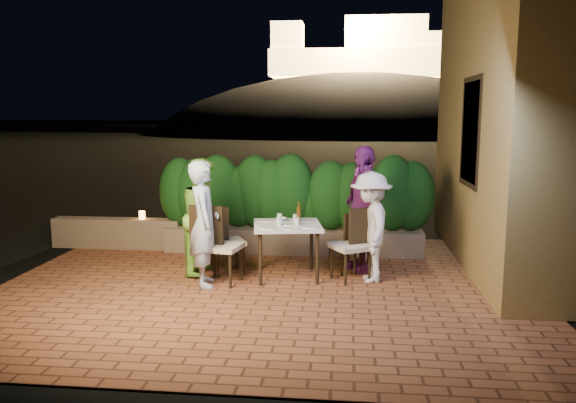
# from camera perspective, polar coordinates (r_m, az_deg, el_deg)

# --- Properties ---
(ground) EXTENTS (400.00, 400.00, 0.00)m
(ground) POSITION_cam_1_polar(r_m,az_deg,el_deg) (7.13, -2.99, -9.71)
(ground) COLOR black
(ground) RESTS_ON ground
(terrace_floor) EXTENTS (7.00, 6.00, 0.15)m
(terrace_floor) POSITION_cam_1_polar(r_m,az_deg,el_deg) (7.62, -2.38, -8.91)
(terrace_floor) COLOR brown
(terrace_floor) RESTS_ON ground
(building_wall) EXTENTS (1.60, 5.00, 5.00)m
(building_wall) POSITION_cam_1_polar(r_m,az_deg,el_deg) (9.03, 22.64, 9.78)
(building_wall) COLOR olive
(building_wall) RESTS_ON ground
(window_pane) EXTENTS (0.08, 1.00, 1.40)m
(window_pane) POSITION_cam_1_polar(r_m,az_deg,el_deg) (8.36, 18.24, 6.71)
(window_pane) COLOR black
(window_pane) RESTS_ON building_wall
(window_frame) EXTENTS (0.06, 1.15, 1.55)m
(window_frame) POSITION_cam_1_polar(r_m,az_deg,el_deg) (8.35, 18.17, 6.72)
(window_frame) COLOR black
(window_frame) RESTS_ON building_wall
(planter) EXTENTS (4.20, 0.55, 0.40)m
(planter) POSITION_cam_1_polar(r_m,az_deg,el_deg) (9.24, 0.49, -3.95)
(planter) COLOR #77634C
(planter) RESTS_ON ground
(hedge) EXTENTS (4.00, 0.70, 1.10)m
(hedge) POSITION_cam_1_polar(r_m,az_deg,el_deg) (9.11, 0.49, 0.66)
(hedge) COLOR #113A10
(hedge) RESTS_ON planter
(parapet) EXTENTS (2.20, 0.30, 0.50)m
(parapet) POSITION_cam_1_polar(r_m,az_deg,el_deg) (9.98, -16.95, -3.09)
(parapet) COLOR #77634C
(parapet) RESTS_ON ground
(hill) EXTENTS (52.00, 40.00, 22.00)m
(hill) POSITION_cam_1_polar(r_m,az_deg,el_deg) (66.97, 6.90, 3.43)
(hill) COLOR black
(hill) RESTS_ON ground
(fortress) EXTENTS (26.00, 8.00, 8.00)m
(fortress) POSITION_cam_1_polar(r_m,az_deg,el_deg) (67.19, 7.14, 15.83)
(fortress) COLOR #FFCC7A
(fortress) RESTS_ON hill
(dining_table) EXTENTS (1.06, 1.06, 0.75)m
(dining_table) POSITION_cam_1_polar(r_m,az_deg,el_deg) (7.82, -0.08, -5.01)
(dining_table) COLOR white
(dining_table) RESTS_ON ground
(plate_nw) EXTENTS (0.22, 0.22, 0.01)m
(plate_nw) POSITION_cam_1_polar(r_m,az_deg,el_deg) (7.47, -2.14, -2.67)
(plate_nw) COLOR white
(plate_nw) RESTS_ON dining_table
(plate_sw) EXTENTS (0.21, 0.21, 0.01)m
(plate_sw) POSITION_cam_1_polar(r_m,az_deg,el_deg) (7.97, -2.43, -1.94)
(plate_sw) COLOR white
(plate_sw) RESTS_ON dining_table
(plate_ne) EXTENTS (0.22, 0.22, 0.01)m
(plate_ne) POSITION_cam_1_polar(r_m,az_deg,el_deg) (7.52, 2.21, -2.59)
(plate_ne) COLOR white
(plate_ne) RESTS_ON dining_table
(plate_se) EXTENTS (0.24, 0.24, 0.01)m
(plate_se) POSITION_cam_1_polar(r_m,az_deg,el_deg) (8.00, 1.58, -1.89)
(plate_se) COLOR white
(plate_se) RESTS_ON dining_table
(plate_centre) EXTENTS (0.19, 0.19, 0.01)m
(plate_centre) POSITION_cam_1_polar(r_m,az_deg,el_deg) (7.70, -0.08, -2.32)
(plate_centre) COLOR white
(plate_centre) RESTS_ON dining_table
(plate_front) EXTENTS (0.21, 0.21, 0.01)m
(plate_front) POSITION_cam_1_polar(r_m,az_deg,el_deg) (7.39, 0.43, -2.79)
(plate_front) COLOR white
(plate_front) RESTS_ON dining_table
(glass_nw) EXTENTS (0.07, 0.07, 0.11)m
(glass_nw) POSITION_cam_1_polar(r_m,az_deg,el_deg) (7.60, -0.90, -2.08)
(glass_nw) COLOR silver
(glass_nw) RESTS_ON dining_table
(glass_sw) EXTENTS (0.07, 0.07, 0.12)m
(glass_sw) POSITION_cam_1_polar(r_m,az_deg,el_deg) (7.87, -0.86, -1.67)
(glass_sw) COLOR silver
(glass_sw) RESTS_ON dining_table
(glass_ne) EXTENTS (0.07, 0.07, 0.11)m
(glass_ne) POSITION_cam_1_polar(r_m,az_deg,el_deg) (7.63, 0.92, -2.04)
(glass_ne) COLOR silver
(glass_ne) RESTS_ON dining_table
(glass_se) EXTENTS (0.07, 0.07, 0.11)m
(glass_se) POSITION_cam_1_polar(r_m,az_deg,el_deg) (7.88, 0.74, -1.69)
(glass_se) COLOR silver
(glass_se) RESTS_ON dining_table
(beer_bottle) EXTENTS (0.06, 0.06, 0.30)m
(beer_bottle) POSITION_cam_1_polar(r_m,az_deg,el_deg) (7.78, 1.09, -1.14)
(beer_bottle) COLOR #4E300D
(beer_bottle) RESTS_ON dining_table
(bowl) EXTENTS (0.18, 0.18, 0.04)m
(bowl) POSITION_cam_1_polar(r_m,az_deg,el_deg) (8.00, -0.72, -1.80)
(bowl) COLOR white
(bowl) RESTS_ON dining_table
(chair_left_front) EXTENTS (0.56, 0.56, 1.04)m
(chair_left_front) POSITION_cam_1_polar(r_m,az_deg,el_deg) (7.56, -6.74, -4.41)
(chair_left_front) COLOR black
(chair_left_front) RESTS_ON ground
(chair_left_back) EXTENTS (0.60, 0.60, 0.96)m
(chair_left_back) POSITION_cam_1_polar(r_m,az_deg,el_deg) (8.02, -6.17, -3.94)
(chair_left_back) COLOR black
(chair_left_back) RESTS_ON ground
(chair_right_front) EXTENTS (0.63, 0.63, 0.99)m
(chair_right_front) POSITION_cam_1_polar(r_m,az_deg,el_deg) (7.68, 6.39, -4.40)
(chair_right_front) COLOR black
(chair_right_front) RESTS_ON ground
(chair_right_back) EXTENTS (0.54, 0.54, 0.84)m
(chair_right_back) POSITION_cam_1_polar(r_m,az_deg,el_deg) (8.12, 5.82, -4.20)
(chair_right_back) COLOR black
(chair_right_back) RESTS_ON ground
(diner_blue) EXTENTS (0.56, 0.69, 1.66)m
(diner_blue) POSITION_cam_1_polar(r_m,az_deg,el_deg) (7.43, -8.53, -2.24)
(diner_blue) COLOR #ADC3DE
(diner_blue) RESTS_ON ground
(diner_green) EXTENTS (0.63, 0.81, 1.64)m
(diner_green) POSITION_cam_1_polar(r_m,az_deg,el_deg) (8.03, -8.54, -1.48)
(diner_green) COLOR #8CDD45
(diner_green) RESTS_ON ground
(diner_white) EXTENTS (0.65, 1.02, 1.49)m
(diner_white) POSITION_cam_1_polar(r_m,az_deg,el_deg) (7.64, 8.40, -2.57)
(diner_white) COLOR white
(diner_white) RESTS_ON ground
(diner_purple) EXTENTS (0.83, 1.15, 1.82)m
(diner_purple) POSITION_cam_1_polar(r_m,az_deg,el_deg) (8.12, 7.67, -0.71)
(diner_purple) COLOR #782879
(diner_purple) RESTS_ON ground
(parapet_lamp) EXTENTS (0.10, 0.10, 0.14)m
(parapet_lamp) POSITION_cam_1_polar(r_m,az_deg,el_deg) (9.75, -14.61, -1.34)
(parapet_lamp) COLOR orange
(parapet_lamp) RESTS_ON parapet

